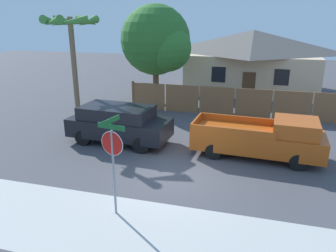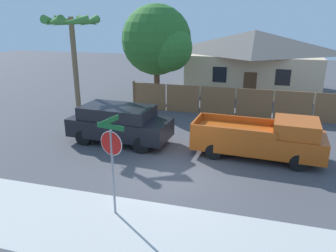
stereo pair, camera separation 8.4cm
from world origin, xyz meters
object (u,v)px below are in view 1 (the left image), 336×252
house (252,60)px  red_suv (119,123)px  oak_tree (158,42)px  orange_pickup (262,138)px  stop_sign (113,151)px  palm_tree (71,31)px

house → red_suv: house is taller
oak_tree → house: bearing=45.7°
orange_pickup → stop_sign: 7.06m
red_suv → stop_sign: stop_sign is taller
red_suv → stop_sign: size_ratio=1.60×
palm_tree → red_suv: bearing=-33.8°
house → palm_tree: size_ratio=1.80×
stop_sign → red_suv: bearing=122.9°
red_suv → orange_pickup: (6.50, -0.01, -0.10)m
oak_tree → stop_sign: 13.67m
house → oak_tree: bearing=-134.3°
palm_tree → house: bearing=51.4°
oak_tree → red_suv: 8.32m
oak_tree → red_suv: bearing=-86.8°
house → palm_tree: palm_tree is taller
oak_tree → stop_sign: (2.72, -13.23, -2.10)m
oak_tree → red_suv: (0.43, -7.67, -3.18)m
orange_pickup → stop_sign: (-4.21, -5.54, 1.18)m
house → oak_tree: oak_tree is taller
palm_tree → red_suv: palm_tree is taller
house → orange_pickup: 13.89m
oak_tree → palm_tree: bearing=-120.7°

